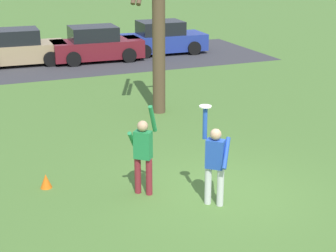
# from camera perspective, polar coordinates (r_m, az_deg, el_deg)

# --- Properties ---
(ground_plane) EXTENTS (120.00, 120.00, 0.00)m
(ground_plane) POSITION_cam_1_polar(r_m,az_deg,el_deg) (11.73, 5.74, -7.19)
(ground_plane) COLOR #4C7533
(person_catcher) EXTENTS (0.56, 0.55, 2.08)m
(person_catcher) POSITION_cam_1_polar(r_m,az_deg,el_deg) (10.88, 5.00, -3.64)
(person_catcher) COLOR silver
(person_catcher) RESTS_ON ground_plane
(person_defender) EXTENTS (0.65, 0.65, 2.05)m
(person_defender) POSITION_cam_1_polar(r_m,az_deg,el_deg) (11.33, -2.66, -2.67)
(person_defender) COLOR maroon
(person_defender) RESTS_ON ground_plane
(frisbee_disc) EXTENTS (0.24, 0.24, 0.02)m
(frisbee_disc) POSITION_cam_1_polar(r_m,az_deg,el_deg) (10.56, 3.98, 2.09)
(frisbee_disc) COLOR white
(frisbee_disc) RESTS_ON person_catcher
(parked_car_tan) EXTENTS (4.16, 2.15, 1.59)m
(parked_car_tan) POSITION_cam_1_polar(r_m,az_deg,el_deg) (25.09, -15.66, 7.92)
(parked_car_tan) COLOR tan
(parked_car_tan) RESTS_ON ground_plane
(parked_car_maroon) EXTENTS (4.16, 2.15, 1.59)m
(parked_car_maroon) POSITION_cam_1_polar(r_m,az_deg,el_deg) (25.25, -7.64, 8.50)
(parked_car_maroon) COLOR maroon
(parked_car_maroon) RESTS_ON ground_plane
(parked_car_blue) EXTENTS (4.16, 2.15, 1.59)m
(parked_car_blue) POSITION_cam_1_polar(r_m,az_deg,el_deg) (26.80, -0.58, 9.24)
(parked_car_blue) COLOR #233893
(parked_car_blue) RESTS_ON ground_plane
(parking_strip) EXTENTS (16.53, 6.40, 0.01)m
(parking_strip) POSITION_cam_1_polar(r_m,az_deg,el_deg) (25.45, -8.05, 6.90)
(parking_strip) COLOR #38383D
(parking_strip) RESTS_ON ground_plane
(bare_tree_tall) EXTENTS (1.71, 1.71, 5.55)m
(bare_tree_tall) POSITION_cam_1_polar(r_m,az_deg,el_deg) (16.66, -1.10, 11.15)
(bare_tree_tall) COLOR brown
(bare_tree_tall) RESTS_ON ground_plane
(field_cone_orange) EXTENTS (0.26, 0.26, 0.32)m
(field_cone_orange) POSITION_cam_1_polar(r_m,az_deg,el_deg) (12.20, -12.81, -5.70)
(field_cone_orange) COLOR orange
(field_cone_orange) RESTS_ON ground_plane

